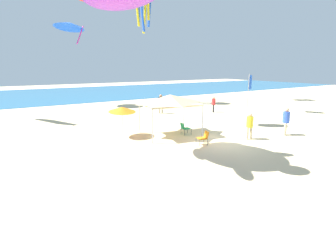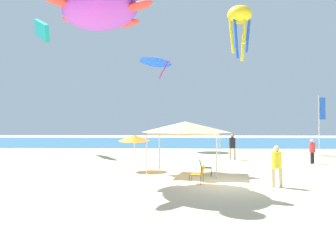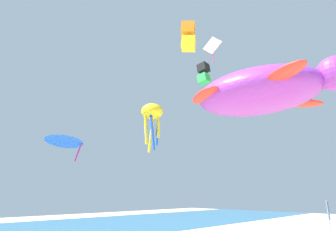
{
  "view_description": "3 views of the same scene",
  "coord_description": "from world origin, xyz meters",
  "px_view_note": "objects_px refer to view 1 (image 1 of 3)",
  "views": [
    {
      "loc": [
        -10.84,
        -10.79,
        4.6
      ],
      "look_at": [
        -2.08,
        3.28,
        1.34
      ],
      "focal_mm": 26.53,
      "sensor_mm": 36.0,
      "label": 1
    },
    {
      "loc": [
        -2.27,
        -15.2,
        2.7
      ],
      "look_at": [
        -3.0,
        4.99,
        3.15
      ],
      "focal_mm": 36.96,
      "sensor_mm": 36.0,
      "label": 2
    },
    {
      "loc": [
        -15.32,
        -3.41,
        4.42
      ],
      "look_at": [
        -0.58,
        11.25,
        10.45
      ],
      "focal_mm": 29.17,
      "sensor_mm": 36.0,
      "label": 3
    }
  ],
  "objects_px": {
    "banner_flag": "(248,95)",
    "person_near_umbrella": "(250,124)",
    "person_by_tent": "(286,119)",
    "kite_delta_blue": "(69,25)",
    "person_far_stroller": "(214,103)",
    "beach_umbrella": "(122,109)",
    "canopy_tent": "(170,100)",
    "folding_chair_facing_ocean": "(185,128)",
    "person_beachcomber": "(161,102)",
    "folding_chair_near_cooler": "(204,137)"
  },
  "relations": [
    {
      "from": "folding_chair_facing_ocean",
      "to": "person_beachcomber",
      "type": "bearing_deg",
      "value": -12.36
    },
    {
      "from": "person_near_umbrella",
      "to": "person_by_tent",
      "type": "height_order",
      "value": "person_by_tent"
    },
    {
      "from": "canopy_tent",
      "to": "person_by_tent",
      "type": "distance_m",
      "value": 8.02
    },
    {
      "from": "person_beachcomber",
      "to": "kite_delta_blue",
      "type": "xyz_separation_m",
      "value": [
        -6.34,
        9.6,
        8.12
      ]
    },
    {
      "from": "folding_chair_near_cooler",
      "to": "person_near_umbrella",
      "type": "distance_m",
      "value": 3.36
    },
    {
      "from": "folding_chair_facing_ocean",
      "to": "person_near_umbrella",
      "type": "height_order",
      "value": "person_near_umbrella"
    },
    {
      "from": "person_near_umbrella",
      "to": "person_far_stroller",
      "type": "relative_size",
      "value": 1.07
    },
    {
      "from": "person_by_tent",
      "to": "folding_chair_near_cooler",
      "type": "bearing_deg",
      "value": 135.5
    },
    {
      "from": "kite_delta_blue",
      "to": "beach_umbrella",
      "type": "bearing_deg",
      "value": 137.05
    },
    {
      "from": "person_by_tent",
      "to": "kite_delta_blue",
      "type": "xyz_separation_m",
      "value": [
        -9.49,
        21.13,
        8.12
      ]
    },
    {
      "from": "folding_chair_facing_ocean",
      "to": "folding_chair_near_cooler",
      "type": "bearing_deg",
      "value": 177.38
    },
    {
      "from": "banner_flag",
      "to": "person_by_tent",
      "type": "height_order",
      "value": "banner_flag"
    },
    {
      "from": "canopy_tent",
      "to": "person_far_stroller",
      "type": "relative_size",
      "value": 2.42
    },
    {
      "from": "canopy_tent",
      "to": "banner_flag",
      "type": "xyz_separation_m",
      "value": [
        6.68,
        -0.9,
        0.01
      ]
    },
    {
      "from": "person_near_umbrella",
      "to": "kite_delta_blue",
      "type": "relative_size",
      "value": 0.37
    },
    {
      "from": "person_far_stroller",
      "to": "kite_delta_blue",
      "type": "bearing_deg",
      "value": -95.89
    },
    {
      "from": "folding_chair_facing_ocean",
      "to": "person_near_umbrella",
      "type": "xyz_separation_m",
      "value": [
        2.86,
        -3.14,
        0.55
      ]
    },
    {
      "from": "canopy_tent",
      "to": "person_far_stroller",
      "type": "distance_m",
      "value": 10.02
    },
    {
      "from": "canopy_tent",
      "to": "person_by_tent",
      "type": "bearing_deg",
      "value": -31.88
    },
    {
      "from": "canopy_tent",
      "to": "person_beachcomber",
      "type": "bearing_deg",
      "value": 64.12
    },
    {
      "from": "person_beachcomber",
      "to": "person_by_tent",
      "type": "relative_size",
      "value": 1.01
    },
    {
      "from": "beach_umbrella",
      "to": "folding_chair_near_cooler",
      "type": "distance_m",
      "value": 5.62
    },
    {
      "from": "person_far_stroller",
      "to": "banner_flag",
      "type": "bearing_deg",
      "value": 23.39
    },
    {
      "from": "person_by_tent",
      "to": "beach_umbrella",
      "type": "bearing_deg",
      "value": 117.47
    },
    {
      "from": "banner_flag",
      "to": "person_beachcomber",
      "type": "relative_size",
      "value": 2.14
    },
    {
      "from": "beach_umbrella",
      "to": "person_near_umbrella",
      "type": "height_order",
      "value": "beach_umbrella"
    },
    {
      "from": "folding_chair_near_cooler",
      "to": "person_near_umbrella",
      "type": "xyz_separation_m",
      "value": [
        3.25,
        -0.64,
        0.55
      ]
    },
    {
      "from": "folding_chair_near_cooler",
      "to": "person_by_tent",
      "type": "height_order",
      "value": "person_by_tent"
    },
    {
      "from": "canopy_tent",
      "to": "folding_chair_facing_ocean",
      "type": "xyz_separation_m",
      "value": [
        0.95,
        -0.41,
        -1.96
      ]
    },
    {
      "from": "beach_umbrella",
      "to": "folding_chair_facing_ocean",
      "type": "bearing_deg",
      "value": -23.9
    },
    {
      "from": "beach_umbrella",
      "to": "folding_chair_facing_ocean",
      "type": "xyz_separation_m",
      "value": [
        3.85,
        -1.71,
        -1.38
      ]
    },
    {
      "from": "beach_umbrella",
      "to": "canopy_tent",
      "type": "bearing_deg",
      "value": -24.03
    },
    {
      "from": "canopy_tent",
      "to": "folding_chair_facing_ocean",
      "type": "relative_size",
      "value": 4.85
    },
    {
      "from": "folding_chair_near_cooler",
      "to": "person_beachcomber",
      "type": "distance_m",
      "value": 10.72
    },
    {
      "from": "person_near_umbrella",
      "to": "kite_delta_blue",
      "type": "bearing_deg",
      "value": -68.89
    },
    {
      "from": "person_by_tent",
      "to": "person_beachcomber",
      "type": "bearing_deg",
      "value": 72.39
    },
    {
      "from": "person_far_stroller",
      "to": "person_beachcomber",
      "type": "xyz_separation_m",
      "value": [
        -4.96,
        2.3,
        0.15
      ]
    },
    {
      "from": "person_by_tent",
      "to": "person_far_stroller",
      "type": "bearing_deg",
      "value": 46.04
    },
    {
      "from": "folding_chair_facing_ocean",
      "to": "person_near_umbrella",
      "type": "relative_size",
      "value": 0.47
    },
    {
      "from": "folding_chair_facing_ocean",
      "to": "beach_umbrella",
      "type": "bearing_deg",
      "value": 72.37
    },
    {
      "from": "beach_umbrella",
      "to": "person_by_tent",
      "type": "xyz_separation_m",
      "value": [
        9.62,
        -5.47,
        -0.75
      ]
    },
    {
      "from": "banner_flag",
      "to": "person_near_umbrella",
      "type": "relative_size",
      "value": 2.33
    },
    {
      "from": "banner_flag",
      "to": "kite_delta_blue",
      "type": "bearing_deg",
      "value": 117.91
    },
    {
      "from": "folding_chair_facing_ocean",
      "to": "person_far_stroller",
      "type": "bearing_deg",
      "value": -47.91
    },
    {
      "from": "banner_flag",
      "to": "person_near_umbrella",
      "type": "xyz_separation_m",
      "value": [
        -2.87,
        -2.66,
        -1.42
      ]
    },
    {
      "from": "beach_umbrella",
      "to": "folding_chair_near_cooler",
      "type": "relative_size",
      "value": 2.57
    },
    {
      "from": "kite_delta_blue",
      "to": "person_far_stroller",
      "type": "bearing_deg",
      "value": -178.97
    },
    {
      "from": "folding_chair_near_cooler",
      "to": "person_near_umbrella",
      "type": "relative_size",
      "value": 0.47
    },
    {
      "from": "folding_chair_facing_ocean",
      "to": "person_far_stroller",
      "type": "relative_size",
      "value": 0.5
    },
    {
      "from": "person_near_umbrella",
      "to": "person_beachcomber",
      "type": "bearing_deg",
      "value": -85.4
    }
  ]
}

